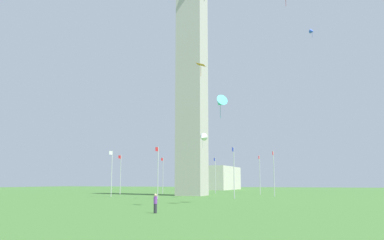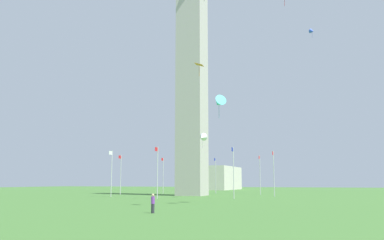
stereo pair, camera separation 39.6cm
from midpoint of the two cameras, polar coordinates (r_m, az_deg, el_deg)
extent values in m
plane|color=#3D6B2D|center=(80.53, -0.14, -10.65)|extent=(260.00, 260.00, 0.00)
cube|color=#B7B2A8|center=(82.53, -0.14, 4.07)|extent=(5.25, 5.25, 41.97)
cylinder|color=silver|center=(65.60, -5.02, -7.41)|extent=(0.14, 0.14, 8.34)
cube|color=red|center=(65.29, -5.18, -4.13)|extent=(1.00, 0.03, 0.64)
cylinder|color=silver|center=(66.24, 5.79, -7.41)|extent=(0.14, 0.14, 8.34)
cube|color=#1E2D99|center=(65.89, 5.62, -4.17)|extent=(1.00, 0.03, 0.64)
cylinder|color=silver|center=(76.48, 11.37, -7.46)|extent=(0.14, 0.14, 8.34)
cube|color=red|center=(76.10, 11.22, -4.65)|extent=(1.00, 0.03, 0.64)
cylinder|color=silver|center=(88.50, 9.45, -7.66)|extent=(0.14, 0.14, 8.34)
cube|color=red|center=(88.10, 9.32, -5.24)|extent=(1.00, 0.03, 0.64)
cylinder|color=silver|center=(95.79, 3.20, -7.83)|extent=(0.14, 0.14, 8.34)
cube|color=#1E2D99|center=(95.39, 3.08, -5.60)|extent=(1.00, 0.03, 0.64)
cylinder|color=silver|center=(95.35, -4.26, -7.82)|extent=(0.14, 0.14, 8.34)
cube|color=red|center=(94.98, -4.38, -5.57)|extent=(1.00, 0.03, 0.64)
cylinder|color=silver|center=(87.35, -10.21, -7.63)|extent=(0.14, 0.14, 8.34)
cube|color=red|center=(87.01, -10.33, -5.17)|extent=(1.00, 0.03, 0.64)
cylinder|color=silver|center=(75.14, -11.45, -7.43)|extent=(0.14, 0.14, 8.34)
cube|color=white|center=(74.84, -11.58, -4.57)|extent=(1.00, 0.03, 0.64)
cylinder|color=#2D2D38|center=(35.95, -5.54, -12.36)|extent=(0.29, 0.29, 0.80)
cylinder|color=purple|center=(35.91, -5.52, -11.22)|extent=(0.32, 0.32, 0.63)
sphere|color=beige|center=(35.90, -5.51, -10.53)|extent=(0.24, 0.24, 0.24)
cone|color=#33C6D1|center=(49.23, 3.78, 2.49)|extent=(2.17, 2.15, 1.75)
cylinder|color=teal|center=(49.02, 3.79, 1.22)|extent=(0.04, 0.04, 1.67)
cone|color=blue|center=(79.26, 16.48, 11.93)|extent=(1.28, 1.32, 1.07)
cylinder|color=#233C9D|center=(79.04, 16.50, 11.48)|extent=(0.04, 0.04, 0.99)
cylinder|color=maroon|center=(51.58, 12.89, 16.18)|extent=(0.04, 0.04, 1.49)
cone|color=white|center=(70.13, 1.36, -2.48)|extent=(1.61, 1.44, 1.63)
cylinder|color=#A7A7A7|center=(70.02, 1.37, -3.36)|extent=(0.04, 0.04, 1.63)
cube|color=orange|center=(44.87, 1.00, 7.83)|extent=(0.99, 0.96, 0.29)
cylinder|color=#A75C15|center=(44.66, 1.00, 6.91)|extent=(0.04, 0.04, 1.12)
cube|color=beige|center=(141.95, 3.30, -8.21)|extent=(23.93, 12.17, 7.88)
camera|label=1|loc=(0.20, -90.14, 0.02)|focal=37.70mm
camera|label=2|loc=(0.20, 89.86, -0.02)|focal=37.70mm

